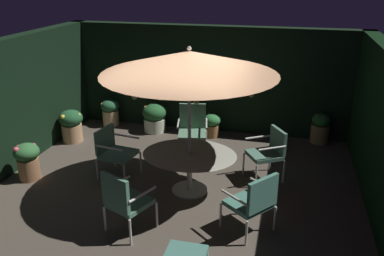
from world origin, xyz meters
TOP-DOWN VIEW (x-y plane):
  - ground_plane at (0.00, 0.00)m, footprint 6.94×6.58m
  - hedge_backdrop_rear at (0.00, 3.14)m, footprint 6.94×0.30m
  - hedge_backdrop_left at (-3.32, 0.00)m, footprint 0.30×6.58m
  - patio_dining_table at (0.25, 0.07)m, footprint 1.61×1.33m
  - patio_umbrella at (0.25, 0.07)m, footprint 2.82×2.82m
  - patio_chair_north at (-0.36, -1.33)m, footprint 0.74×0.75m
  - patio_chair_northeast at (1.44, -0.88)m, footprint 0.82×0.83m
  - patio_chair_east at (1.54, 0.87)m, footprint 0.78×0.77m
  - patio_chair_southeast at (-0.07, 1.58)m, footprint 0.71×0.71m
  - patio_chair_south at (-1.26, 0.31)m, footprint 0.70×0.70m
  - potted_plant_back_left at (-2.86, 1.58)m, footprint 0.52×0.52m
  - potted_plant_right_far at (2.55, 2.84)m, footprint 0.41×0.41m
  - potted_plant_left_far at (-2.44, 2.72)m, footprint 0.45×0.45m
  - potted_plant_back_right at (0.14, 2.60)m, footprint 0.40×0.40m
  - potted_plant_right_near at (-1.25, 2.60)m, footprint 0.57×0.57m
  - potted_plant_front_corner at (-2.73, -0.21)m, footprint 0.46×0.46m

SIDE VIEW (x-z plane):
  - ground_plane at x=0.00m, z-range -0.02..0.00m
  - potted_plant_back_right at x=0.14m, z-range 0.03..0.57m
  - potted_plant_right_far at x=2.55m, z-range 0.01..0.68m
  - potted_plant_right_near at x=-1.25m, z-range 0.02..0.69m
  - potted_plant_left_far at x=-2.44m, z-range 0.03..0.70m
  - potted_plant_front_corner at x=-2.73m, z-range 0.04..0.74m
  - potted_plant_back_left at x=-2.86m, z-range 0.03..0.76m
  - patio_chair_south at x=-1.26m, z-range 0.07..0.99m
  - patio_chair_northeast at x=1.44m, z-range 0.06..1.02m
  - patio_chair_north at x=-0.36m, z-range 0.06..1.06m
  - patio_chair_east at x=1.54m, z-range 0.09..1.04m
  - patio_dining_table at x=0.25m, z-range 0.22..0.93m
  - patio_chair_southeast at x=-0.07m, z-range 0.07..1.13m
  - hedge_backdrop_rear at x=0.00m, z-range 0.00..2.46m
  - hedge_backdrop_left at x=-3.32m, z-range 0.00..2.46m
  - patio_umbrella at x=0.25m, z-range 1.01..3.53m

